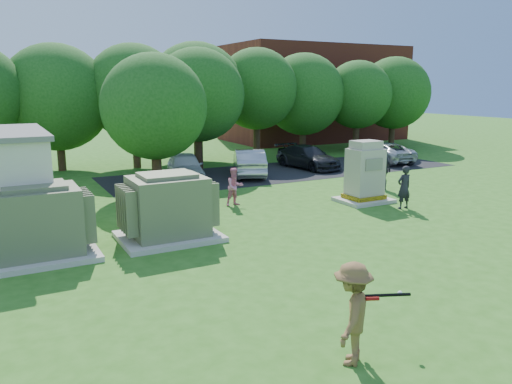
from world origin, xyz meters
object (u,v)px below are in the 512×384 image
batter (352,314)px  car_dark (308,157)px  transformer_left (38,224)px  person_at_picnic (235,187)px  car_silver_a (249,162)px  car_white (185,167)px  person_walking_right (383,169)px  transformer_right (168,208)px  generator_cabinet (365,175)px  picnic_table (179,190)px  car_silver_b (382,152)px  person_by_generator (404,187)px

batter → car_dark: bearing=-162.9°
car_dark → transformer_left: bearing=-154.8°
person_at_picnic → car_silver_a: size_ratio=0.35×
person_at_picnic → car_white: person_at_picnic is taller
person_walking_right → car_dark: 6.65m
person_walking_right → person_at_picnic: bearing=-81.5°
transformer_right → batter: 8.30m
generator_cabinet → car_white: size_ratio=0.61×
transformer_left → car_silver_a: 14.04m
picnic_table → transformer_right: bearing=-113.5°
car_white → car_silver_b: car_white is taller
picnic_table → person_at_picnic: size_ratio=1.28×
transformer_left → car_silver_a: (11.01, 8.71, -0.26)m
batter → car_white: 17.59m
transformer_right → person_at_picnic: size_ratio=1.99×
picnic_table → person_by_generator: bearing=-34.4°
transformer_left → picnic_table: bearing=38.4°
person_by_generator → person_at_picnic: person_by_generator is taller
car_dark → person_at_picnic: bearing=-147.2°
person_by_generator → picnic_table: bearing=-32.6°
transformer_left → car_dark: transformer_left is taller
transformer_left → batter: size_ratio=1.67×
picnic_table → batter: bearing=-96.5°
person_walking_right → car_dark: size_ratio=0.43×
car_white → car_silver_a: 3.48m
picnic_table → car_silver_b: car_silver_b is taller
transformer_right → transformer_left: bearing=180.0°
batter → car_dark: batter is taller
picnic_table → person_at_picnic: bearing=-39.3°
person_walking_right → car_dark: bearing=-172.1°
car_white → car_dark: (7.60, 0.35, -0.05)m
picnic_table → car_silver_a: bearing=38.3°
person_by_generator → person_at_picnic: 6.55m
car_silver_a → car_silver_b: (9.44, 0.28, -0.09)m
generator_cabinet → car_silver_b: 11.29m
batter → car_silver_b: batter is taller
car_silver_a → car_silver_b: 9.44m
generator_cabinet → batter: size_ratio=1.40×
person_by_generator → person_walking_right: person_walking_right is taller
person_by_generator → car_dark: bearing=-100.7°
transformer_right → car_dark: 14.77m
transformer_right → person_walking_right: (11.09, 2.71, -0.02)m
transformer_left → person_walking_right: (14.79, 2.71, -0.02)m
generator_cabinet → person_walking_right: bearing=33.3°
generator_cabinet → car_silver_a: bearing=100.2°
person_at_picnic → person_walking_right: (7.36, -0.31, 0.19)m
picnic_table → car_dark: car_dark is taller
car_silver_a → car_dark: bearing=-148.6°
car_silver_a → car_dark: size_ratio=0.97×
person_by_generator → person_at_picnic: bearing=-30.9°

